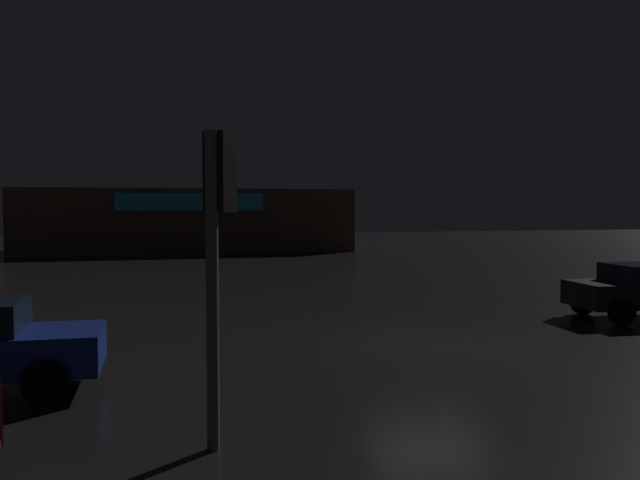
{
  "coord_description": "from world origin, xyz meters",
  "views": [
    {
      "loc": [
        -5.94,
        -13.13,
        2.96
      ],
      "look_at": [
        -0.75,
        6.39,
        1.95
      ],
      "focal_mm": 37.27,
      "sensor_mm": 36.0,
      "label": 1
    }
  ],
  "objects": [
    {
      "name": "ground_plane",
      "position": [
        0.0,
        0.0,
        0.0
      ],
      "size": [
        120.0,
        120.0,
        0.0
      ],
      "primitive_type": "plane",
      "color": "black"
    },
    {
      "name": "store_building",
      "position": [
        -3.14,
        32.58,
        2.06
      ],
      "size": [
        21.28,
        8.49,
        4.11
      ],
      "color": "brown",
      "rests_on": "ground"
    },
    {
      "name": "traffic_signal_opposite",
      "position": [
        -5.08,
        -5.03,
        2.72
      ],
      "size": [
        0.42,
        0.42,
        3.87
      ],
      "color": "#595B60",
      "rests_on": "ground"
    }
  ]
}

